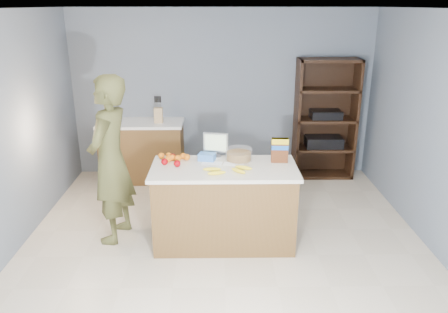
{
  "coord_description": "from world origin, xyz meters",
  "views": [
    {
      "loc": [
        -0.06,
        -4.05,
        2.54
      ],
      "look_at": [
        0.0,
        0.35,
        1.0
      ],
      "focal_mm": 35.0,
      "sensor_mm": 36.0,
      "label": 1
    }
  ],
  "objects_px": {
    "counter_peninsula": "(224,208)",
    "person": "(111,160)",
    "shelving_unit": "(324,121)",
    "cereal_box": "(280,148)",
    "tv": "(216,143)"
  },
  "relations": [
    {
      "from": "shelving_unit",
      "to": "tv",
      "type": "relative_size",
      "value": 6.38
    },
    {
      "from": "counter_peninsula",
      "to": "cereal_box",
      "type": "relative_size",
      "value": 5.72
    },
    {
      "from": "counter_peninsula",
      "to": "shelving_unit",
      "type": "xyz_separation_m",
      "value": [
        1.55,
        2.05,
        0.45
      ]
    },
    {
      "from": "shelving_unit",
      "to": "tv",
      "type": "bearing_deg",
      "value": -133.61
    },
    {
      "from": "cereal_box",
      "to": "tv",
      "type": "bearing_deg",
      "value": 164.89
    },
    {
      "from": "tv",
      "to": "cereal_box",
      "type": "xyz_separation_m",
      "value": [
        0.7,
        -0.19,
        -0.0
      ]
    },
    {
      "from": "tv",
      "to": "shelving_unit",
      "type": "bearing_deg",
      "value": 46.39
    },
    {
      "from": "counter_peninsula",
      "to": "tv",
      "type": "xyz_separation_m",
      "value": [
        -0.09,
        0.33,
        0.64
      ]
    },
    {
      "from": "person",
      "to": "cereal_box",
      "type": "distance_m",
      "value": 1.85
    },
    {
      "from": "cereal_box",
      "to": "counter_peninsula",
      "type": "bearing_deg",
      "value": -166.99
    },
    {
      "from": "shelving_unit",
      "to": "cereal_box",
      "type": "xyz_separation_m",
      "value": [
        -0.94,
        -1.91,
        0.19
      ]
    },
    {
      "from": "counter_peninsula",
      "to": "tv",
      "type": "bearing_deg",
      "value": 105.19
    },
    {
      "from": "shelving_unit",
      "to": "person",
      "type": "bearing_deg",
      "value": -145.41
    },
    {
      "from": "person",
      "to": "shelving_unit",
      "type": "bearing_deg",
      "value": 135.6
    },
    {
      "from": "counter_peninsula",
      "to": "person",
      "type": "bearing_deg",
      "value": 174.04
    }
  ]
}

